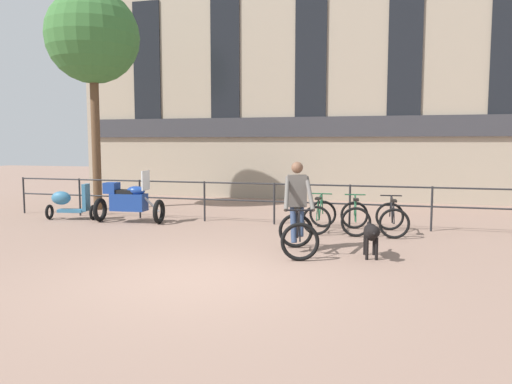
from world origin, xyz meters
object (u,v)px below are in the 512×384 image
at_px(parked_bicycle_mid_right, 392,219).
at_px(parked_scooter, 69,202).
at_px(parked_bicycle_near_lamp, 320,216).
at_px(parked_motorcycle, 128,201).
at_px(dog, 371,233).
at_px(parked_bicycle_mid_left, 355,217).
at_px(cyclist_with_bike, 297,212).

height_order(parked_bicycle_mid_right, parked_scooter, parked_scooter).
relative_size(parked_bicycle_near_lamp, parked_bicycle_mid_right, 0.95).
xyz_separation_m(parked_motorcycle, parked_scooter, (-1.78, 0.04, -0.10)).
distance_m(dog, parked_bicycle_mid_right, 2.53).
bearing_deg(dog, parked_bicycle_mid_left, 92.11).
relative_size(cyclist_with_bike, parked_bicycle_near_lamp, 1.53).
relative_size(parked_motorcycle, parked_bicycle_mid_left, 1.53).
bearing_deg(parked_scooter, dog, -118.66).
xyz_separation_m(cyclist_with_bike, parked_bicycle_mid_right, (1.71, 2.36, -0.41)).
distance_m(parked_motorcycle, parked_bicycle_mid_right, 6.54).
bearing_deg(cyclist_with_bike, parked_motorcycle, 140.23).
relative_size(parked_motorcycle, parked_bicycle_mid_right, 1.53).
bearing_deg(cyclist_with_bike, parked_bicycle_near_lamp, 73.38).
height_order(cyclist_with_bike, dog, cyclist_with_bike).
relative_size(cyclist_with_bike, parked_bicycle_mid_left, 1.45).
bearing_deg(cyclist_with_bike, parked_bicycle_mid_right, 39.58).
bearing_deg(parked_bicycle_mid_left, parked_bicycle_near_lamp, -6.09).
height_order(dog, parked_bicycle_mid_right, parked_bicycle_mid_right).
height_order(parked_bicycle_near_lamp, parked_bicycle_mid_left, same).
distance_m(cyclist_with_bike, dog, 1.40).
bearing_deg(dog, parked_scooter, 154.51).
bearing_deg(parked_scooter, parked_motorcycle, -102.76).
height_order(parked_motorcycle, parked_bicycle_mid_left, parked_motorcycle).
bearing_deg(parked_motorcycle, cyclist_with_bike, -118.82).
distance_m(parked_bicycle_mid_left, parked_bicycle_mid_right, 0.81).
bearing_deg(parked_scooter, parked_bicycle_mid_left, -101.19).
height_order(cyclist_with_bike, parked_bicycle_mid_right, cyclist_with_bike).
xyz_separation_m(cyclist_with_bike, dog, (1.36, -0.14, -0.31)).
height_order(parked_bicycle_near_lamp, parked_bicycle_mid_right, same).
height_order(cyclist_with_bike, parked_scooter, cyclist_with_bike).
distance_m(dog, parked_scooter, 8.34).
xyz_separation_m(parked_bicycle_near_lamp, parked_bicycle_mid_left, (0.81, 0.00, 0.00)).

